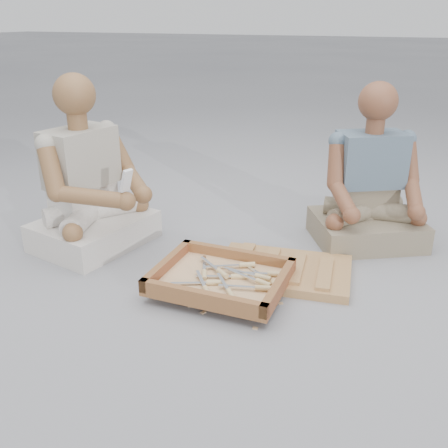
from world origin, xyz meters
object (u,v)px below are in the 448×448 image
at_px(carved_panel, 284,271).
at_px(tool_tray, 221,279).
at_px(craftsman, 90,190).
at_px(companion, 369,192).

relative_size(carved_panel, tool_tray, 1.06).
bearing_deg(craftsman, carved_panel, 104.00).
bearing_deg(craftsman, tool_tray, 86.81).
bearing_deg(craftsman, companion, 125.36).
height_order(tool_tray, companion, companion).
bearing_deg(companion, craftsman, -5.83).
bearing_deg(tool_tray, companion, 59.35).
relative_size(tool_tray, craftsman, 0.65).
xyz_separation_m(carved_panel, craftsman, (-1.01, -0.07, 0.27)).
height_order(craftsman, companion, craftsman).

